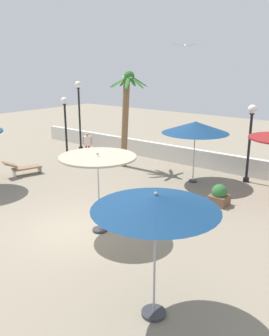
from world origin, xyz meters
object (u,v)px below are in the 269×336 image
Objects in this scene: patio_umbrella_3 at (195,127)px; palm_tree_0 at (126,109)px; lamp_post_2 at (65,119)px; planter at (219,196)px; lamp_post_1 at (79,105)px; lounge_chair_0 at (22,167)px; lamp_post_0 at (250,132)px; seagull_1 at (127,77)px; guest_0 at (87,143)px; patio_umbrella_1 at (98,161)px; seagull_0 at (185,45)px; patio_umbrella_0 at (156,203)px.

patio_umbrella_3 is 0.61× the size of palm_tree_0.
planter is (10.26, -1.17, -1.92)m from lamp_post_2.
planter is (11.18, -3.13, -2.48)m from lamp_post_1.
palm_tree_0 is at bearing 54.99° from lounge_chair_0.
lamp_post_2 is at bearing -64.97° from lamp_post_1.
lamp_post_2 is at bearing -169.20° from palm_tree_0.
lounge_chair_0 is (0.84, -3.66, -1.89)m from lamp_post_2.
palm_tree_0 is at bearing 10.80° from lamp_post_2.
lamp_post_1 reaches higher than lamp_post_0.
lamp_post_1 is at bearing 107.35° from lounge_chair_0.
seagull_1 is at bearing 163.28° from planter.
palm_tree_0 is 3.67m from guest_0.
lamp_post_2 reaches higher than guest_0.
guest_0 is (0.98, 0.73, -1.38)m from lamp_post_2.
patio_umbrella_1 is 8.27m from lamp_post_0.
planter is at bearing -40.18° from patio_umbrella_3.
guest_0 is 7.84m from seagull_0.
seagull_1 is at bearing 9.93° from lamp_post_2.
patio_umbrella_1 is 3.17× the size of planter.
lamp_post_1 reaches higher than patio_umbrella_3.
lamp_post_2 is 1.85× the size of lounge_chair_0.
palm_tree_0 is 6.29m from lamp_post_0.
guest_0 is (-7.20, 6.50, -1.49)m from patio_umbrella_1.
planter is (9.28, -1.90, -0.53)m from guest_0.
palm_tree_0 reaches higher than seagull_1.
seagull_1 reaches higher than lamp_post_0.
lamp_post_0 reaches higher than guest_0.
patio_umbrella_1 is 7.81m from palm_tree_0.
lamp_post_1 is (-9.10, 7.73, 0.46)m from patio_umbrella_1.
patio_umbrella_0 is 0.67× the size of lamp_post_1.
patio_umbrella_1 reaches higher than planter.
lamp_post_1 is 11.87m from planter.
patio_umbrella_0 is at bearing -33.77° from lamp_post_2.
lounge_chair_0 is at bearing -165.21° from planter.
patio_umbrella_0 is 1.08× the size of patio_umbrella_1.
patio_umbrella_3 is at bearing -141.04° from lamp_post_0.
patio_umbrella_0 is 0.58× the size of palm_tree_0.
lamp_post_2 is 3.74× the size of seagull_1.
patio_umbrella_3 is at bearing 31.33° from lounge_chair_0.
lamp_post_2 is at bearing -135.39° from seagull_0.
lamp_post_2 is at bearing -167.05° from lamp_post_0.
patio_umbrella_1 is at bearing -40.34° from lamp_post_1.
seagull_1 is (-4.17, 6.47, 2.29)m from patio_umbrella_1.
palm_tree_0 is 1.16× the size of lamp_post_1.
seagull_0 reaches higher than patio_umbrella_0.
patio_umbrella_1 is 0.88× the size of patio_umbrella_3.
guest_0 is 1.28× the size of seagull_0.
lamp_post_2 reaches higher than patio_umbrella_1.
seagull_0 reaches higher than seagull_1.
seagull_1 is at bearing -165.05° from lamp_post_0.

